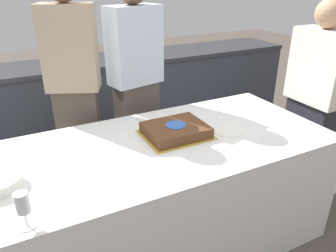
# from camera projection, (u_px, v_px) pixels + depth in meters

# --- Properties ---
(ground_plane) EXTENTS (14.00, 14.00, 0.00)m
(ground_plane) POSITION_uv_depth(u_px,v_px,m) (158.00, 242.00, 2.25)
(ground_plane) COLOR brown
(back_counter) EXTENTS (4.40, 0.58, 0.92)m
(back_counter) POSITION_uv_depth(u_px,v_px,m) (92.00, 106.00, 3.29)
(back_counter) COLOR #333842
(back_counter) RESTS_ON ground_plane
(dining_table) EXTENTS (2.15, 0.94, 0.76)m
(dining_table) POSITION_uv_depth(u_px,v_px,m) (157.00, 197.00, 2.08)
(dining_table) COLOR white
(dining_table) RESTS_ON ground_plane
(cake) EXTENTS (0.40, 0.34, 0.07)m
(cake) POSITION_uv_depth(u_px,v_px,m) (176.00, 130.00, 2.01)
(cake) COLOR gold
(cake) RESTS_ON dining_table
(wine_glass) EXTENTS (0.07, 0.07, 0.16)m
(wine_glass) POSITION_uv_depth(u_px,v_px,m) (23.00, 205.00, 1.25)
(wine_glass) COLOR white
(wine_glass) RESTS_ON dining_table
(side_plate_near_cake) EXTENTS (0.21, 0.21, 0.00)m
(side_plate_near_cake) POSITION_uv_depth(u_px,v_px,m) (152.00, 118.00, 2.26)
(side_plate_near_cake) COLOR white
(side_plate_near_cake) RESTS_ON dining_table
(side_plate_right_edge) EXTENTS (0.21, 0.21, 0.00)m
(side_plate_right_edge) POSITION_uv_depth(u_px,v_px,m) (229.00, 130.00, 2.09)
(side_plate_right_edge) COLOR white
(side_plate_right_edge) RESTS_ON dining_table
(person_cutting_cake) EXTENTS (0.42, 0.28, 1.70)m
(person_cutting_cake) POSITION_uv_depth(u_px,v_px,m) (136.00, 86.00, 2.49)
(person_cutting_cake) COLOR #4C4238
(person_cutting_cake) RESTS_ON ground_plane
(person_seated_right) EXTENTS (0.20, 0.41, 1.54)m
(person_seated_right) POSITION_uv_depth(u_px,v_px,m) (313.00, 104.00, 2.44)
(person_seated_right) COLOR #282833
(person_seated_right) RESTS_ON ground_plane
(person_standing_back) EXTENTS (0.40, 0.32, 1.71)m
(person_standing_back) POSITION_uv_depth(u_px,v_px,m) (76.00, 96.00, 2.30)
(person_standing_back) COLOR #4C4238
(person_standing_back) RESTS_ON ground_plane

